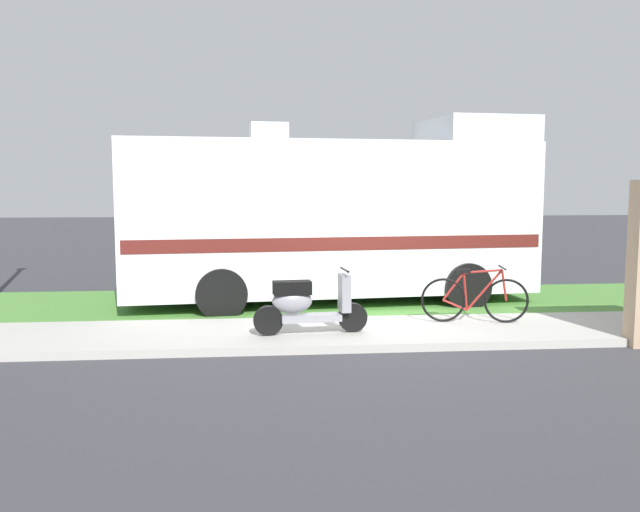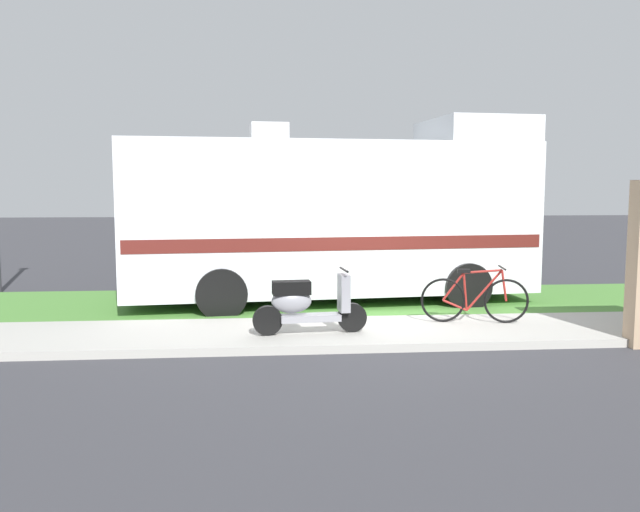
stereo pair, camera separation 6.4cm
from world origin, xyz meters
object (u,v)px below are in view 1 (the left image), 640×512
motorhome_rv (334,216)px  pickup_truck_near (333,237)px  scooter (306,304)px  bicycle (475,298)px

motorhome_rv → pickup_truck_near: bearing=83.6°
motorhome_rv → pickup_truck_near: (0.50, 4.50, -0.75)m
motorhome_rv → pickup_truck_near: 4.59m
motorhome_rv → scooter: motorhome_rv is taller
scooter → pickup_truck_near: 7.73m
motorhome_rv → scooter: bearing=-103.8°
motorhome_rv → bicycle: bearing=-52.0°
scooter → pickup_truck_near: bearing=80.5°
bicycle → scooter: bearing=-168.5°
scooter → pickup_truck_near: size_ratio=0.32×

